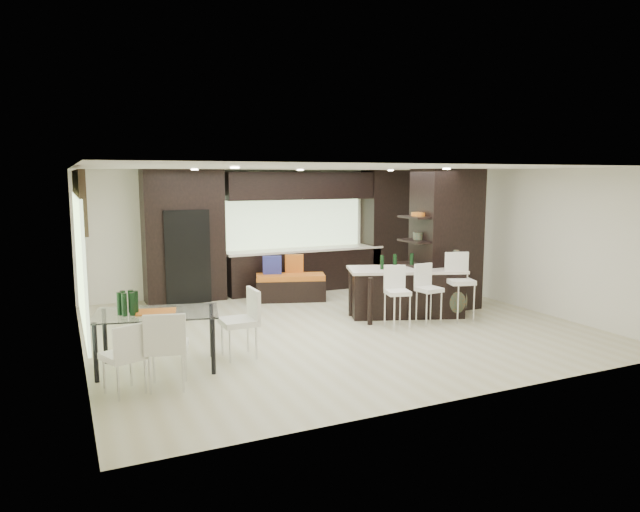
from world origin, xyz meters
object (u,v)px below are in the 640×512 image
kitchen_island (405,292)px  bench (291,287)px  stool_right (460,294)px  chair_far (124,361)px  stool_left (397,303)px  dining_table (158,341)px  floor_vase (455,284)px  stool_mid (429,300)px  chair_end (239,327)px  chair_near (168,352)px

kitchen_island → bench: (-1.48, 2.04, -0.16)m
stool_right → chair_far: size_ratio=1.21×
stool_left → dining_table: stool_left is taller
kitchen_island → floor_vase: (0.73, -0.52, 0.18)m
stool_left → kitchen_island: bearing=62.5°
dining_table → stool_mid: bearing=17.8°
stool_left → stool_mid: size_ratio=1.01×
stool_right → floor_vase: bearing=87.1°
chair_end → kitchen_island: bearing=-72.6°
stool_mid → chair_near: bearing=-171.7°
kitchen_island → chair_near: size_ratio=2.33×
floor_vase → dining_table: bearing=-173.3°
stool_right → kitchen_island: bearing=146.2°
floor_vase → dining_table: 5.44m
chair_near → chair_far: 0.50m
floor_vase → kitchen_island: bearing=144.3°
stool_mid → chair_end: chair_end is taller
bench → chair_far: size_ratio=1.76×
floor_vase → stool_mid: bearing=-163.5°
bench → chair_far: (-3.69, -3.95, 0.13)m
chair_near → bench: bearing=66.5°
bench → chair_far: 5.40m
stool_left → chair_far: 4.67m
stool_mid → stool_left: bearing=174.1°
kitchen_island → chair_end: 3.73m
kitchen_island → stool_right: size_ratio=2.14×
floor_vase → chair_far: size_ratio=1.54×
stool_right → bench: (-2.13, 2.81, -0.22)m
chair_end → chair_far: bearing=114.1°
bench → chair_end: size_ratio=1.57×
dining_table → chair_end: chair_end is taller
floor_vase → chair_end: 4.32m
kitchen_island → stool_right: 1.00m
chair_near → chair_far: bearing=-167.6°
kitchen_island → stool_left: kitchen_island is taller
chair_near → chair_end: size_ratio=0.99×
stool_mid → stool_right: 0.65m
kitchen_island → chair_end: chair_end is taller
stool_right → floor_vase: size_ratio=0.79×
kitchen_island → chair_end: size_ratio=2.32×
stool_right → bench: size_ratio=0.69×
stool_left → bench: bearing=120.3°
floor_vase → chair_near: bearing=-165.4°
kitchen_island → dining_table: bearing=-146.2°
kitchen_island → stool_left: size_ratio=2.46×
kitchen_island → dining_table: size_ratio=1.31×
kitchen_island → chair_far: (-5.17, -1.90, -0.03)m
chair_far → bench: bearing=25.0°
kitchen_island → chair_end: bearing=-142.0°
stool_left → floor_vase: size_ratio=0.69×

